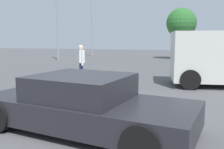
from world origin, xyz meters
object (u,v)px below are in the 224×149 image
(pedestrian, at_px, (81,60))
(light_post_far, at_px, (92,12))
(sedan_foreground, at_px, (85,105))
(light_post_near, at_px, (57,12))
(dog, at_px, (58,91))

(pedestrian, bearing_deg, light_post_far, 72.58)
(sedan_foreground, height_order, light_post_near, light_post_near)
(sedan_foreground, height_order, pedestrian, pedestrian)
(sedan_foreground, bearing_deg, dog, 139.33)
(pedestrian, bearing_deg, sedan_foreground, -102.57)
(pedestrian, xyz_separation_m, light_post_far, (-5.35, 15.90, 3.82))
(sedan_foreground, bearing_deg, light_post_far, 120.53)
(sedan_foreground, distance_m, dog, 2.94)
(sedan_foreground, distance_m, pedestrian, 6.39)
(light_post_near, height_order, light_post_far, light_post_far)
(pedestrian, bearing_deg, light_post_near, 86.93)
(pedestrian, relative_size, light_post_near, 0.26)
(light_post_near, bearing_deg, light_post_far, 80.93)
(pedestrian, xyz_separation_m, light_post_near, (-6.33, 9.77, 3.26))
(sedan_foreground, relative_size, pedestrian, 2.92)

